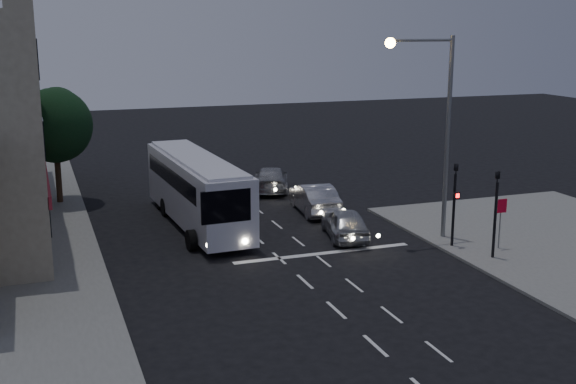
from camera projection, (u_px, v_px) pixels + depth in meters
name	position (u px, v px, depth m)	size (l,w,h in m)	color
ground	(296.00, 273.00, 28.41)	(120.00, 120.00, 0.00)	black
road_markings	(297.00, 246.00, 31.87)	(8.00, 30.55, 0.01)	silver
tour_bus	(197.00, 188.00, 34.84)	(2.89, 11.21, 3.41)	silver
car_suv	(345.00, 223.00, 32.99)	(1.67, 4.14, 1.41)	#A7A9AD
car_sedan_a	(314.00, 198.00, 37.48)	(1.63, 4.67, 1.54)	#B0B0B5
car_sedan_b	(271.00, 179.00, 42.52)	(1.95, 4.79, 1.39)	#999A9C
traffic_signal_main	(455.00, 195.00, 31.08)	(0.25, 0.35, 4.10)	black
traffic_signal_side	(496.00, 204.00, 29.50)	(0.18, 0.15, 4.10)	black
regulatory_sign	(501.00, 215.00, 30.90)	(0.45, 0.12, 2.20)	slate
streetlight	(436.00, 114.00, 31.55)	(3.32, 0.44, 9.00)	slate
street_tree	(54.00, 122.00, 38.48)	(4.00, 4.00, 6.20)	black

